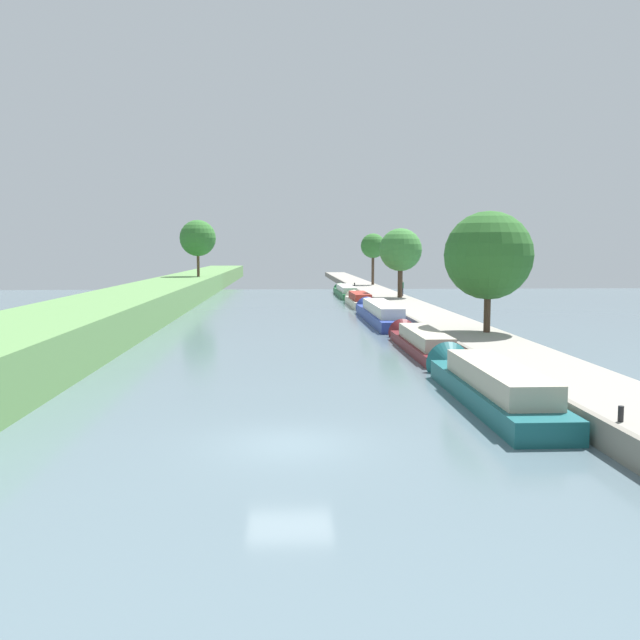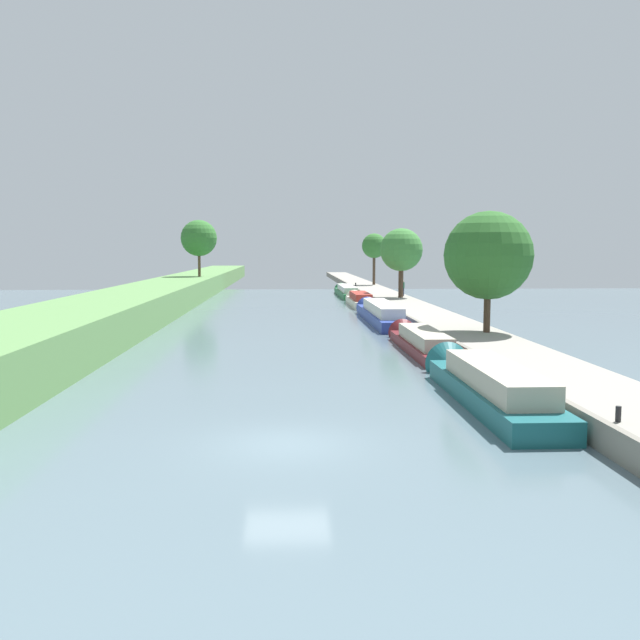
{
  "view_description": "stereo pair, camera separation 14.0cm",
  "coord_description": "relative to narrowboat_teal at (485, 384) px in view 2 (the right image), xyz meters",
  "views": [
    {
      "loc": [
        -0.13,
        -19.56,
        5.65
      ],
      "look_at": [
        2.24,
        26.01,
        1.0
      ],
      "focal_mm": 38.57,
      "sensor_mm": 36.0,
      "label": 1
    },
    {
      "loc": [
        0.01,
        -19.57,
        5.65
      ],
      "look_at": [
        2.24,
        26.01,
        1.0
      ],
      "focal_mm": 38.57,
      "sensor_mm": 36.0,
      "label": 2
    }
  ],
  "objects": [
    {
      "name": "narrowboat_blue",
      "position": [
        -0.04,
        28.93,
        0.02
      ],
      "size": [
        2.1,
        17.08,
        2.18
      ],
      "color": "#283D93",
      "rests_on": "ground_plane"
    },
    {
      "name": "narrowboat_teal",
      "position": [
        0.0,
        0.0,
        0.0
      ],
      "size": [
        2.18,
        12.54,
        2.22
      ],
      "color": "#195B60",
      "rests_on": "ground_plane"
    },
    {
      "name": "tree_leftbank_downstream",
      "position": [
        -18.52,
        63.05,
        6.52
      ],
      "size": [
        4.58,
        4.58,
        7.14
      ],
      "color": "brown",
      "rests_on": "left_grassy_bank"
    },
    {
      "name": "narrowboat_green",
      "position": [
        -0.08,
        59.56,
        -0.08
      ],
      "size": [
        1.9,
        16.07,
        1.91
      ],
      "color": "#1E6033",
      "rests_on": "ground_plane"
    },
    {
      "name": "tree_rightbank_midnear",
      "position": [
        4.29,
        14.41,
        4.7
      ],
      "size": [
        5.15,
        5.15,
        7.08
      ],
      "color": "#4C3828",
      "rests_on": "right_towpath"
    },
    {
      "name": "ground_plane",
      "position": [
        -7.47,
        -5.6,
        -0.63
      ],
      "size": [
        160.0,
        160.0,
        0.0
      ],
      "primitive_type": "plane",
      "color": "slate"
    },
    {
      "name": "narrowboat_cream",
      "position": [
        -0.02,
        44.73,
        -0.07
      ],
      "size": [
        1.97,
        11.17,
        1.97
      ],
      "color": "beige",
      "rests_on": "ground_plane"
    },
    {
      "name": "tree_rightbank_midfar",
      "position": [
        4.21,
        44.36,
        5.02
      ],
      "size": [
        4.34,
        4.34,
        7.02
      ],
      "color": "#4C3828",
      "rests_on": "right_towpath"
    },
    {
      "name": "mooring_bollard_far",
      "position": [
        1.84,
        66.69,
        0.43
      ],
      "size": [
        0.16,
        0.16,
        0.45
      ],
      "color": "black",
      "rests_on": "right_towpath"
    },
    {
      "name": "person_walking",
      "position": [
        4.79,
        46.51,
        1.08
      ],
      "size": [
        0.34,
        0.34,
        1.66
      ],
      "color": "#282D42",
      "rests_on": "right_towpath"
    },
    {
      "name": "tree_rightbank_far",
      "position": [
        4.72,
        70.01,
        5.56
      ],
      "size": [
        3.41,
        3.41,
        7.11
      ],
      "color": "#4C3828",
      "rests_on": "right_towpath"
    },
    {
      "name": "narrowboat_maroon",
      "position": [
        0.09,
        13.12,
        -0.12
      ],
      "size": [
        1.92,
        12.24,
        1.91
      ],
      "color": "maroon",
      "rests_on": "ground_plane"
    },
    {
      "name": "mooring_bollard_near",
      "position": [
        1.84,
        -6.68,
        0.43
      ],
      "size": [
        0.16,
        0.16,
        0.45
      ],
      "color": "black",
      "rests_on": "right_towpath"
    },
    {
      "name": "stone_quay",
      "position": [
        1.41,
        -5.6,
        -0.19
      ],
      "size": [
        0.25,
        260.0,
        0.89
      ],
      "color": "gray",
      "rests_on": "ground_plane"
    }
  ]
}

